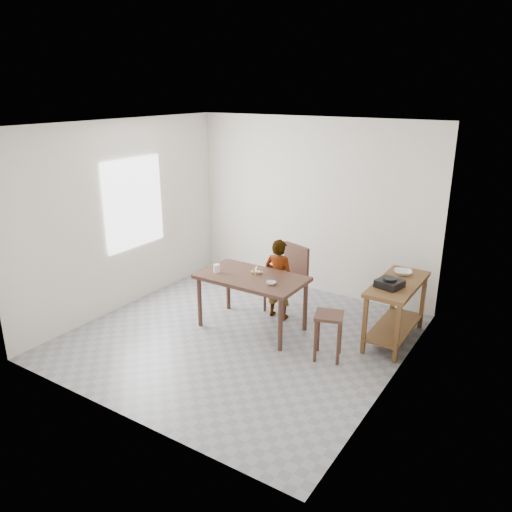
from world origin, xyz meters
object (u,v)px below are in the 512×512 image
Objects in this scene: child at (279,279)px; dining_chair at (285,281)px; dining_table at (252,302)px; prep_counter at (395,311)px; stool at (328,336)px.

dining_chair is at bearing -93.38° from child.
prep_counter is (1.72, 0.70, 0.03)m from dining_table.
child is at bearing -71.20° from dining_chair.
dining_chair is (0.12, 0.67, 0.11)m from dining_table.
child reaches higher than stool.
dining_chair reaches higher than prep_counter.
dining_chair is 1.70× the size of stool.
stool is at bearing -121.12° from prep_counter.
stool is (1.07, -0.84, -0.20)m from dining_chair.
prep_counter is 1.02m from stool.
child is 1.17× the size of dining_chair.
child reaches higher than prep_counter.
dining_table is at bearing 71.66° from child.
dining_chair is at bearing 79.50° from dining_table.
dining_chair is 1.38m from stool.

